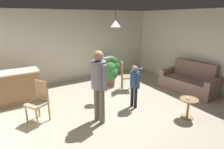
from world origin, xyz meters
name	(u,v)px	position (x,y,z in m)	size (l,w,h in m)	color
ground	(125,109)	(0.00, 0.00, 0.00)	(7.68, 7.68, 0.00)	#B2A893
wall_back	(79,46)	(0.00, 3.20, 1.35)	(6.40, 0.10, 2.70)	silver
wall_right	(203,50)	(3.20, 0.00, 1.35)	(0.10, 6.40, 2.70)	silver
couch_floral	(189,82)	(2.63, -0.03, 0.33)	(1.05, 1.89, 1.00)	#8C6B60
kitchen_counter	(17,87)	(-2.45, 2.03, 0.48)	(1.26, 0.66, 0.95)	olive
side_table_by_couch	(188,106)	(1.09, -1.18, 0.33)	(0.44, 0.44, 0.52)	#99754C
person_adult	(99,79)	(-0.87, -0.19, 1.08)	(0.78, 0.65, 1.75)	#60564C
person_child	(135,82)	(0.30, -0.01, 0.75)	(0.58, 0.43, 1.21)	black
dining_chair_by_counter	(125,75)	(0.82, 1.17, 0.55)	(0.57, 0.57, 1.00)	#99754C
dining_chair_near_wall	(39,100)	(-2.09, 0.60, 0.55)	(0.58, 0.58, 1.00)	#99754C
potted_plant_corner	(110,73)	(0.62, 1.84, 0.48)	(0.57, 0.57, 0.87)	brown
potted_plant_by_wall	(113,66)	(1.22, 2.66, 0.48)	(0.57, 0.57, 0.87)	#4C4742
spare_remote_on_table	(188,98)	(1.05, -1.16, 0.54)	(0.04, 0.13, 0.04)	white
ceiling_light_pendant	(115,24)	(0.34, 1.05, 2.25)	(0.32, 0.32, 0.55)	silver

